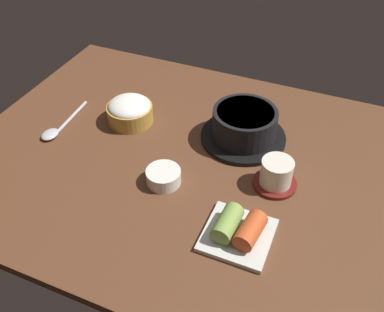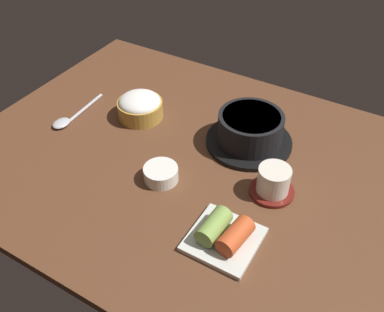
{
  "view_description": "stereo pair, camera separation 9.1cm",
  "coord_description": "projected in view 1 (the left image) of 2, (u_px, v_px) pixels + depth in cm",
  "views": [
    {
      "loc": [
        28.63,
        -65.09,
        65.24
      ],
      "look_at": [
        2.0,
        -2.0,
        5.0
      ],
      "focal_mm": 40.12,
      "sensor_mm": 36.0,
      "label": 1
    },
    {
      "loc": [
        36.77,
        -61.0,
        65.24
      ],
      "look_at": [
        2.0,
        -2.0,
        5.0
      ],
      "focal_mm": 40.12,
      "sensor_mm": 36.0,
      "label": 2
    }
  ],
  "objects": [
    {
      "name": "stone_pot",
      "position": [
        244.0,
        126.0,
        0.98
      ],
      "size": [
        19.76,
        19.76,
        7.84
      ],
      "color": "black",
      "rests_on": "dining_table"
    },
    {
      "name": "tea_cup_with_saucer",
      "position": [
        276.0,
        174.0,
        0.87
      ],
      "size": [
        9.08,
        9.08,
        6.35
      ],
      "color": "maroon",
      "rests_on": "dining_table"
    },
    {
      "name": "kimchi_plate",
      "position": [
        238.0,
        230.0,
        0.78
      ],
      "size": [
        12.3,
        12.3,
        4.81
      ],
      "color": "silver",
      "rests_on": "dining_table"
    },
    {
      "name": "dining_table",
      "position": [
        187.0,
        162.0,
        0.96
      ],
      "size": [
        100.0,
        76.0,
        2.0
      ],
      "primitive_type": "cube",
      "color": "#56331E",
      "rests_on": "ground"
    },
    {
      "name": "spoon",
      "position": [
        57.0,
        129.0,
        1.02
      ],
      "size": [
        3.6,
        17.3,
        1.35
      ],
      "color": "#B7B7BC",
      "rests_on": "dining_table"
    },
    {
      "name": "banchan_cup_center",
      "position": [
        163.0,
        176.0,
        0.88
      ],
      "size": [
        7.26,
        7.26,
        3.13
      ],
      "color": "white",
      "rests_on": "dining_table"
    },
    {
      "name": "rice_bowl",
      "position": [
        130.0,
        111.0,
        1.04
      ],
      "size": [
        11.11,
        11.11,
        6.28
      ],
      "color": "#B78C38",
      "rests_on": "dining_table"
    }
  ]
}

